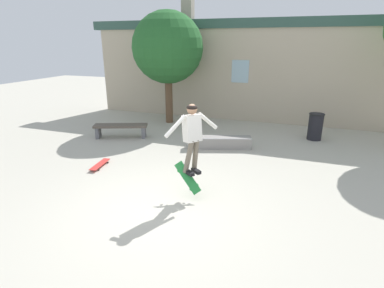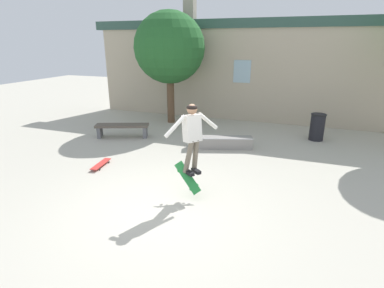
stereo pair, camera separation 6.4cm
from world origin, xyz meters
TOP-DOWN VIEW (x-y plane):
  - ground_plane at (0.00, 0.00)m, footprint 40.00×40.00m
  - building_backdrop at (-0.02, 7.84)m, footprint 13.68×0.52m
  - tree_left at (-2.61, 6.36)m, footprint 2.77×2.77m
  - park_bench at (-3.37, 3.84)m, footprint 1.87×1.07m
  - skate_ledge at (0.17, 3.91)m, footprint 2.02×0.99m
  - trash_bin at (3.05, 5.87)m, footprint 0.51×0.51m
  - skater at (0.40, 0.67)m, footprint 0.84×1.06m
  - skateboard_flipping at (0.33, 0.59)m, footprint 0.65×0.32m
  - skateboard_resting at (-2.50, 1.37)m, footprint 0.29×0.84m

SIDE VIEW (x-z plane):
  - ground_plane at x=0.00m, z-range 0.00..0.00m
  - skateboard_resting at x=-2.50m, z-range 0.03..0.11m
  - skate_ledge at x=0.17m, z-range 0.00..0.38m
  - park_bench at x=-3.37m, z-range 0.11..0.59m
  - skateboard_flipping at x=0.33m, z-range 0.14..0.78m
  - trash_bin at x=3.05m, z-range 0.02..0.94m
  - skater at x=0.40m, z-range 0.71..2.20m
  - building_backdrop at x=-0.02m, z-range -0.53..4.79m
  - tree_left at x=-2.61m, z-range 0.79..5.17m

